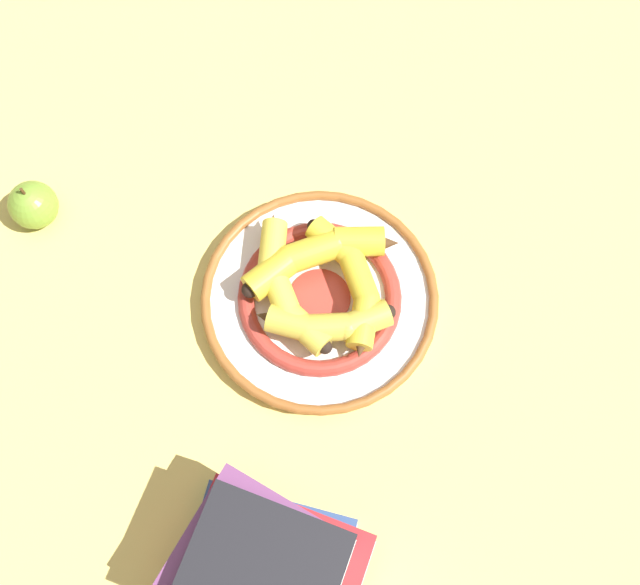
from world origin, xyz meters
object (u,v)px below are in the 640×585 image
apple (33,205)px  book_stack (266,566)px  banana_d (317,255)px  decorative_bowl (320,299)px  banana_a (284,286)px  banana_b (326,324)px  banana_c (353,282)px

apple → book_stack: bearing=1.3°
banana_d → book_stack: 0.37m
banana_d → apple: (-0.28, -0.27, -0.02)m
book_stack → apple: size_ratio=3.17×
book_stack → apple: 0.55m
decorative_bowl → book_stack: 0.33m
decorative_bowl → banana_a: size_ratio=1.52×
banana_b → banana_d: 0.09m
decorative_bowl → apple: (-0.32, -0.24, 0.02)m
banana_a → book_stack: book_stack is taller
banana_a → book_stack: (0.26, -0.20, 0.01)m
banana_b → banana_a: bearing=133.1°
banana_c → banana_a: bearing=74.2°
decorative_bowl → book_stack: bearing=-44.4°
banana_a → banana_d: 0.06m
decorative_bowl → banana_b: bearing=-25.3°
banana_c → apple: apple is taller
banana_b → banana_d: (-0.08, 0.04, 0.00)m
banana_b → book_stack: bearing=-105.8°
banana_b → banana_c: bearing=55.7°
banana_d → banana_b: bearing=76.1°
decorative_bowl → banana_b: 0.06m
decorative_bowl → banana_d: 0.06m
banana_b → apple: apple is taller
decorative_bowl → banana_b: size_ratio=1.97×
banana_b → banana_d: size_ratio=0.74×
banana_c → book_stack: (0.22, -0.27, 0.01)m
apple → banana_a: bearing=35.8°
decorative_bowl → apple: 0.40m
banana_c → banana_d: 0.06m
banana_a → banana_c: size_ratio=1.04×
banana_c → apple: 0.44m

